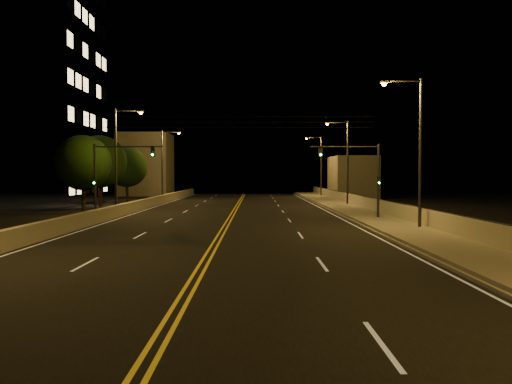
{
  "coord_description": "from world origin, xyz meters",
  "views": [
    {
      "loc": [
        1.97,
        -8.37,
        3.42
      ],
      "look_at": [
        2.0,
        18.0,
        2.5
      ],
      "focal_mm": 35.0,
      "sensor_mm": 36.0,
      "label": 1
    }
  ],
  "objects_px": {
    "streetlight_1": "(416,144)",
    "streetlight_2": "(345,157)",
    "traffic_signal_right": "(364,172)",
    "tree_1": "(100,162)",
    "streetlight_3": "(319,162)",
    "tree_0": "(83,163)",
    "streetlight_6": "(164,160)",
    "streetlight_5": "(119,153)",
    "traffic_signal_left": "(109,172)",
    "tree_2": "(127,167)"
  },
  "relations": [
    {
      "from": "traffic_signal_right",
      "to": "streetlight_5",
      "type": "bearing_deg",
      "value": 160.7
    },
    {
      "from": "streetlight_2",
      "to": "tree_2",
      "type": "height_order",
      "value": "streetlight_2"
    },
    {
      "from": "streetlight_5",
      "to": "tree_2",
      "type": "relative_size",
      "value": 1.3
    },
    {
      "from": "streetlight_2",
      "to": "traffic_signal_right",
      "type": "distance_m",
      "value": 16.72
    },
    {
      "from": "tree_0",
      "to": "streetlight_1",
      "type": "bearing_deg",
      "value": -34.9
    },
    {
      "from": "streetlight_2",
      "to": "streetlight_5",
      "type": "height_order",
      "value": "same"
    },
    {
      "from": "streetlight_2",
      "to": "tree_0",
      "type": "height_order",
      "value": "streetlight_2"
    },
    {
      "from": "streetlight_1",
      "to": "streetlight_6",
      "type": "bearing_deg",
      "value": 121.21
    },
    {
      "from": "streetlight_2",
      "to": "streetlight_6",
      "type": "distance_m",
      "value": 24.56
    },
    {
      "from": "streetlight_2",
      "to": "streetlight_6",
      "type": "xyz_separation_m",
      "value": [
        -21.44,
        11.97,
        0.0
      ]
    },
    {
      "from": "streetlight_2",
      "to": "streetlight_1",
      "type": "bearing_deg",
      "value": -90.0
    },
    {
      "from": "streetlight_6",
      "to": "traffic_signal_left",
      "type": "xyz_separation_m",
      "value": [
        1.17,
        -28.53,
        -1.64
      ]
    },
    {
      "from": "streetlight_5",
      "to": "tree_0",
      "type": "relative_size",
      "value": 1.26
    },
    {
      "from": "tree_1",
      "to": "streetlight_5",
      "type": "bearing_deg",
      "value": -64.25
    },
    {
      "from": "traffic_signal_left",
      "to": "tree_0",
      "type": "height_order",
      "value": "tree_0"
    },
    {
      "from": "tree_0",
      "to": "tree_1",
      "type": "height_order",
      "value": "tree_1"
    },
    {
      "from": "streetlight_3",
      "to": "tree_0",
      "type": "xyz_separation_m",
      "value": [
        -26.11,
        -26.58,
        -0.72
      ]
    },
    {
      "from": "tree_1",
      "to": "traffic_signal_right",
      "type": "bearing_deg",
      "value": -34.36
    },
    {
      "from": "streetlight_1",
      "to": "streetlight_6",
      "type": "distance_m",
      "value": 41.38
    },
    {
      "from": "streetlight_2",
      "to": "streetlight_6",
      "type": "height_order",
      "value": "same"
    },
    {
      "from": "streetlight_3",
      "to": "tree_1",
      "type": "xyz_separation_m",
      "value": [
        -26.21,
        -21.09,
        -0.47
      ]
    },
    {
      "from": "streetlight_2",
      "to": "traffic_signal_left",
      "type": "bearing_deg",
      "value": -140.75
    },
    {
      "from": "streetlight_3",
      "to": "streetlight_6",
      "type": "bearing_deg",
      "value": -156.32
    },
    {
      "from": "streetlight_5",
      "to": "traffic_signal_left",
      "type": "distance_m",
      "value": 7.25
    },
    {
      "from": "streetlight_2",
      "to": "streetlight_3",
      "type": "xyz_separation_m",
      "value": [
        0.0,
        21.37,
        0.0
      ]
    },
    {
      "from": "streetlight_2",
      "to": "traffic_signal_right",
      "type": "xyz_separation_m",
      "value": [
        -1.57,
        -16.56,
        -1.64
      ]
    },
    {
      "from": "streetlight_1",
      "to": "tree_1",
      "type": "relative_size",
      "value": 1.2
    },
    {
      "from": "streetlight_6",
      "to": "tree_2",
      "type": "relative_size",
      "value": 1.3
    },
    {
      "from": "streetlight_1",
      "to": "traffic_signal_right",
      "type": "relative_size",
      "value": 1.61
    },
    {
      "from": "streetlight_5",
      "to": "tree_1",
      "type": "relative_size",
      "value": 1.2
    },
    {
      "from": "streetlight_5",
      "to": "traffic_signal_left",
      "type": "xyz_separation_m",
      "value": [
        1.17,
        -6.96,
        -1.64
      ]
    },
    {
      "from": "traffic_signal_left",
      "to": "tree_0",
      "type": "distance_m",
      "value": 12.8
    },
    {
      "from": "traffic_signal_left",
      "to": "tree_2",
      "type": "bearing_deg",
      "value": 101.85
    },
    {
      "from": "streetlight_5",
      "to": "traffic_signal_left",
      "type": "bearing_deg",
      "value": -80.46
    },
    {
      "from": "streetlight_2",
      "to": "traffic_signal_right",
      "type": "height_order",
      "value": "streetlight_2"
    },
    {
      "from": "streetlight_1",
      "to": "tree_1",
      "type": "distance_m",
      "value": 35.34
    },
    {
      "from": "streetlight_1",
      "to": "streetlight_2",
      "type": "bearing_deg",
      "value": 90.0
    },
    {
      "from": "streetlight_1",
      "to": "streetlight_3",
      "type": "height_order",
      "value": "same"
    },
    {
      "from": "streetlight_3",
      "to": "tree_0",
      "type": "relative_size",
      "value": 1.26
    },
    {
      "from": "tree_1",
      "to": "streetlight_3",
      "type": "bearing_deg",
      "value": 38.82
    },
    {
      "from": "streetlight_5",
      "to": "streetlight_6",
      "type": "xyz_separation_m",
      "value": [
        0.0,
        21.57,
        0.0
      ]
    },
    {
      "from": "traffic_signal_right",
      "to": "streetlight_1",
      "type": "bearing_deg",
      "value": -77.11
    },
    {
      "from": "streetlight_5",
      "to": "traffic_signal_right",
      "type": "height_order",
      "value": "streetlight_5"
    },
    {
      "from": "tree_1",
      "to": "traffic_signal_left",
      "type": "bearing_deg",
      "value": -70.59
    },
    {
      "from": "streetlight_1",
      "to": "streetlight_3",
      "type": "xyz_separation_m",
      "value": [
        0.0,
        44.8,
        0.0
      ]
    },
    {
      "from": "streetlight_3",
      "to": "traffic_signal_left",
      "type": "distance_m",
      "value": 43.04
    },
    {
      "from": "streetlight_3",
      "to": "streetlight_1",
      "type": "bearing_deg",
      "value": -90.0
    },
    {
      "from": "streetlight_5",
      "to": "traffic_signal_right",
      "type": "bearing_deg",
      "value": -19.3
    },
    {
      "from": "streetlight_3",
      "to": "tree_2",
      "type": "distance_m",
      "value": 28.17
    },
    {
      "from": "streetlight_1",
      "to": "tree_1",
      "type": "bearing_deg",
      "value": 137.87
    }
  ]
}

